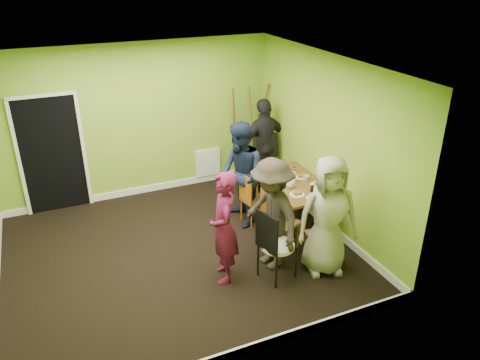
% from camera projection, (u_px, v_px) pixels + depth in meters
% --- Properties ---
extents(ground, '(5.00, 5.00, 0.00)m').
position_uv_depth(ground, '(178.00, 253.00, 7.09)').
color(ground, black).
rests_on(ground, ground).
extents(room_walls, '(5.04, 4.54, 2.82)m').
position_uv_depth(room_walls, '(172.00, 194.00, 6.70)').
color(room_walls, '#84B12D').
rests_on(room_walls, ground).
extents(dining_table, '(0.90, 1.50, 0.75)m').
position_uv_depth(dining_table, '(295.00, 185.00, 7.63)').
color(dining_table, black).
rests_on(dining_table, ground).
extents(chair_left_far, '(0.42, 0.42, 0.89)m').
position_uv_depth(chair_left_far, '(251.00, 196.00, 7.70)').
color(chair_left_far, '#CE6613').
rests_on(chair_left_far, ground).
extents(chair_left_near, '(0.59, 0.58, 1.09)m').
position_uv_depth(chair_left_near, '(277.00, 218.00, 6.82)').
color(chair_left_near, '#CE6613').
rests_on(chair_left_near, ground).
extents(chair_back_end, '(0.46, 0.54, 1.11)m').
position_uv_depth(chair_back_end, '(267.00, 153.00, 8.70)').
color(chair_back_end, '#CE6613').
rests_on(chair_back_end, ground).
extents(chair_front_end, '(0.40, 0.41, 0.88)m').
position_uv_depth(chair_front_end, '(323.00, 233.00, 6.68)').
color(chair_front_end, '#CE6613').
rests_on(chair_front_end, ground).
extents(chair_bentwood, '(0.51, 0.50, 1.06)m').
position_uv_depth(chair_bentwood, '(274.00, 242.00, 6.29)').
color(chair_bentwood, black).
rests_on(chair_bentwood, ground).
extents(easel, '(0.77, 0.73, 1.93)m').
position_uv_depth(easel, '(248.00, 134.00, 9.12)').
color(easel, brown).
rests_on(easel, ground).
extents(plate_near_left, '(0.22, 0.22, 0.01)m').
position_uv_depth(plate_near_left, '(270.00, 174.00, 7.90)').
color(plate_near_left, white).
rests_on(plate_near_left, dining_table).
extents(plate_near_right, '(0.23, 0.23, 0.01)m').
position_uv_depth(plate_near_right, '(297.00, 194.00, 7.20)').
color(plate_near_right, white).
rests_on(plate_near_right, dining_table).
extents(plate_far_back, '(0.26, 0.26, 0.01)m').
position_uv_depth(plate_far_back, '(282.00, 171.00, 8.01)').
color(plate_far_back, white).
rests_on(plate_far_back, dining_table).
extents(plate_far_front, '(0.25, 0.25, 0.01)m').
position_uv_depth(plate_far_front, '(314.00, 198.00, 7.08)').
color(plate_far_front, white).
rests_on(plate_far_front, dining_table).
extents(plate_wall_back, '(0.23, 0.23, 0.01)m').
position_uv_depth(plate_wall_back, '(301.00, 177.00, 7.78)').
color(plate_wall_back, white).
rests_on(plate_wall_back, dining_table).
extents(plate_wall_front, '(0.27, 0.27, 0.01)m').
position_uv_depth(plate_wall_front, '(318.00, 185.00, 7.50)').
color(plate_wall_front, white).
rests_on(plate_wall_front, dining_table).
extents(thermos, '(0.07, 0.07, 0.22)m').
position_uv_depth(thermos, '(294.00, 176.00, 7.56)').
color(thermos, white).
rests_on(thermos, dining_table).
extents(blue_bottle, '(0.08, 0.08, 0.22)m').
position_uv_depth(blue_bottle, '(323.00, 183.00, 7.34)').
color(blue_bottle, blue).
rests_on(blue_bottle, dining_table).
extents(orange_bottle, '(0.03, 0.03, 0.09)m').
position_uv_depth(orange_bottle, '(287.00, 176.00, 7.74)').
color(orange_bottle, '#CE6613').
rests_on(orange_bottle, dining_table).
extents(glass_mid, '(0.06, 0.06, 0.08)m').
position_uv_depth(glass_mid, '(282.00, 176.00, 7.74)').
color(glass_mid, black).
rests_on(glass_mid, dining_table).
extents(glass_back, '(0.06, 0.06, 0.09)m').
position_uv_depth(glass_back, '(295.00, 170.00, 7.95)').
color(glass_back, black).
rests_on(glass_back, dining_table).
extents(glass_front, '(0.06, 0.06, 0.10)m').
position_uv_depth(glass_front, '(312.00, 189.00, 7.28)').
color(glass_front, black).
rests_on(glass_front, dining_table).
extents(cup_a, '(0.13, 0.13, 0.10)m').
position_uv_depth(cup_a, '(290.00, 185.00, 7.41)').
color(cup_a, white).
rests_on(cup_a, dining_table).
extents(cup_b, '(0.09, 0.09, 0.09)m').
position_uv_depth(cup_b, '(306.00, 178.00, 7.66)').
color(cup_b, white).
rests_on(cup_b, dining_table).
extents(person_standing, '(0.52, 0.66, 1.60)m').
position_uv_depth(person_standing, '(224.00, 228.00, 6.22)').
color(person_standing, maroon).
rests_on(person_standing, ground).
extents(person_left_far, '(0.68, 0.86, 1.75)m').
position_uv_depth(person_left_far, '(241.00, 175.00, 7.57)').
color(person_left_far, '#161E37').
rests_on(person_left_far, ground).
extents(person_left_near, '(0.76, 1.14, 1.66)m').
position_uv_depth(person_left_near, '(272.00, 214.00, 6.49)').
color(person_left_near, '#2C251D').
rests_on(person_left_near, ground).
extents(person_back_end, '(1.08, 0.55, 1.77)m').
position_uv_depth(person_back_end, '(264.00, 145.00, 8.77)').
color(person_back_end, black).
rests_on(person_back_end, ground).
extents(person_front_end, '(0.96, 0.76, 1.74)m').
position_uv_depth(person_front_end, '(328.00, 216.00, 6.36)').
color(person_front_end, '#9D9A89').
rests_on(person_front_end, ground).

